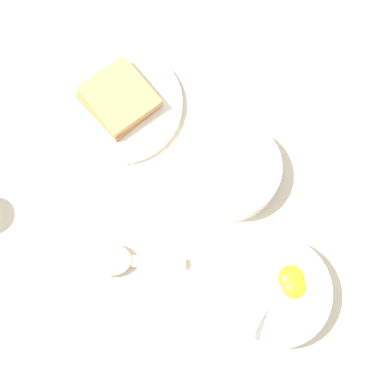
{
  "coord_description": "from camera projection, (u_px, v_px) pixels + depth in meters",
  "views": [
    {
      "loc": [
        -0.18,
        -0.14,
        0.82
      ],
      "look_at": [
        0.05,
        -0.1,
        0.02
      ],
      "focal_mm": 50.0,
      "sensor_mm": 36.0,
      "label": 1
    }
  ],
  "objects": [
    {
      "name": "ground_plane",
      "position": [
        126.0,
        217.0,
        0.84
      ],
      "size": [
        3.0,
        3.0,
        0.0
      ],
      "primitive_type": "plane",
      "color": "beige"
    },
    {
      "name": "egg_bowl",
      "position": [
        275.0,
        291.0,
        0.79
      ],
      "size": [
        0.16,
        0.16,
        0.07
      ],
      "color": "white",
      "rests_on": "ground_plane"
    },
    {
      "name": "toast_plate",
      "position": [
        119.0,
        104.0,
        0.89
      ],
      "size": [
        0.21,
        0.21,
        0.01
      ],
      "color": "white",
      "rests_on": "ground_plane"
    },
    {
      "name": "toast_sandwich",
      "position": [
        119.0,
        98.0,
        0.87
      ],
      "size": [
        0.14,
        0.15,
        0.02
      ],
      "color": "#9E7042",
      "rests_on": "toast_plate"
    },
    {
      "name": "soup_spoon",
      "position": [
        116.0,
        260.0,
        0.81
      ],
      "size": [
        0.06,
        0.15,
        0.03
      ],
      "color": "white",
      "rests_on": "ground_plane"
    },
    {
      "name": "congee_bowl",
      "position": [
        230.0,
        169.0,
        0.84
      ],
      "size": [
        0.16,
        0.16,
        0.04
      ],
      "color": "white",
      "rests_on": "ground_plane"
    }
  ]
}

